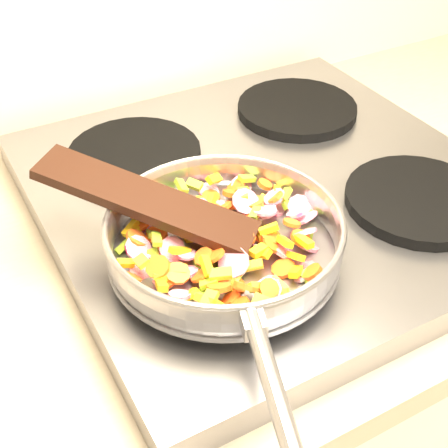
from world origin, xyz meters
TOP-DOWN VIEW (x-y plane):
  - cooktop at (-0.70, 1.67)m, footprint 0.60×0.60m
  - grate_fl at (-0.84, 1.52)m, footprint 0.19×0.19m
  - grate_fr at (-0.56, 1.52)m, footprint 0.19×0.19m
  - grate_bl at (-0.84, 1.81)m, footprint 0.19×0.19m
  - grate_br at (-0.56, 1.81)m, footprint 0.19×0.19m
  - saute_pan at (-0.84, 1.54)m, footprint 0.30×0.46m
  - vegetable_heap at (-0.84, 1.55)m, footprint 0.26×0.24m
  - wooden_spatula at (-0.90, 1.62)m, footprint 0.22×0.23m

SIDE VIEW (x-z plane):
  - cooktop at x=-0.70m, z-range 0.90..0.94m
  - grate_fl at x=-0.84m, z-range 0.94..0.96m
  - grate_fr at x=-0.56m, z-range 0.94..0.96m
  - grate_bl at x=-0.84m, z-range 0.94..0.96m
  - grate_br at x=-0.56m, z-range 0.94..0.96m
  - vegetable_heap at x=-0.84m, z-range 0.95..1.00m
  - saute_pan at x=-0.84m, z-range 0.96..1.01m
  - wooden_spatula at x=-0.90m, z-range 0.97..1.04m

